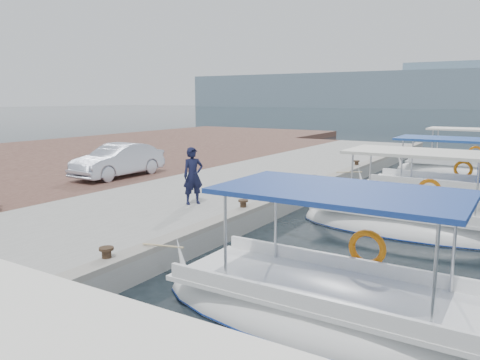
{
  "coord_description": "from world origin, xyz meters",
  "views": [
    {
      "loc": [
        6.31,
        -9.41,
        3.61
      ],
      "look_at": [
        -1.0,
        2.38,
        1.2
      ],
      "focal_mm": 35.0,
      "sensor_mm": 36.0,
      "label": 1
    }
  ],
  "objects_px": {
    "fishing_caique_c": "(409,226)",
    "fishing_caique_e": "(465,172)",
    "fishing_caique_b": "(327,314)",
    "fisherman": "(193,176)",
    "fishing_caique_d": "(452,195)",
    "parked_car": "(118,160)"
  },
  "relations": [
    {
      "from": "parked_car",
      "to": "fishing_caique_c",
      "type": "bearing_deg",
      "value": -0.57
    },
    {
      "from": "fishing_caique_b",
      "to": "fishing_caique_e",
      "type": "distance_m",
      "value": 17.77
    },
    {
      "from": "fishing_caique_b",
      "to": "fishing_caique_e",
      "type": "relative_size",
      "value": 0.98
    },
    {
      "from": "fishing_caique_b",
      "to": "fishing_caique_c",
      "type": "bearing_deg",
      "value": 90.61
    },
    {
      "from": "fishing_caique_c",
      "to": "fishing_caique_d",
      "type": "bearing_deg",
      "value": 85.15
    },
    {
      "from": "fishing_caique_c",
      "to": "parked_car",
      "type": "xyz_separation_m",
      "value": [
        -11.4,
        0.17,
        1.04
      ]
    },
    {
      "from": "fishing_caique_b",
      "to": "fishing_caique_d",
      "type": "distance_m",
      "value": 11.3
    },
    {
      "from": "fishing_caique_b",
      "to": "fisherman",
      "type": "relative_size",
      "value": 3.69
    },
    {
      "from": "fishing_caique_e",
      "to": "fisherman",
      "type": "bearing_deg",
      "value": -113.29
    },
    {
      "from": "fishing_caique_d",
      "to": "fishing_caique_e",
      "type": "bearing_deg",
      "value": 92.61
    },
    {
      "from": "fishing_caique_c",
      "to": "fisherman",
      "type": "relative_size",
      "value": 3.62
    },
    {
      "from": "fishing_caique_b",
      "to": "fisherman",
      "type": "height_order",
      "value": "fishing_caique_b"
    },
    {
      "from": "fishing_caique_c",
      "to": "fisherman",
      "type": "height_order",
      "value": "fishing_caique_c"
    },
    {
      "from": "fishing_caique_c",
      "to": "fishing_caique_e",
      "type": "distance_m",
      "value": 11.5
    },
    {
      "from": "fishing_caique_c",
      "to": "fishing_caique_d",
      "type": "xyz_separation_m",
      "value": [
        0.43,
        5.02,
        0.07
      ]
    },
    {
      "from": "fishing_caique_d",
      "to": "fishing_caique_b",
      "type": "bearing_deg",
      "value": -91.82
    },
    {
      "from": "fishing_caique_e",
      "to": "fishing_caique_b",
      "type": "bearing_deg",
      "value": -90.21
    },
    {
      "from": "fishing_caique_d",
      "to": "fishing_caique_c",
      "type": "bearing_deg",
      "value": -94.85
    },
    {
      "from": "fishing_caique_b",
      "to": "fishing_caique_d",
      "type": "relative_size",
      "value": 0.93
    },
    {
      "from": "fishing_caique_d",
      "to": "parked_car",
      "type": "bearing_deg",
      "value": -157.74
    },
    {
      "from": "fishing_caique_d",
      "to": "parked_car",
      "type": "relative_size",
      "value": 1.69
    },
    {
      "from": "fisherman",
      "to": "fishing_caique_b",
      "type": "bearing_deg",
      "value": -92.44
    }
  ]
}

